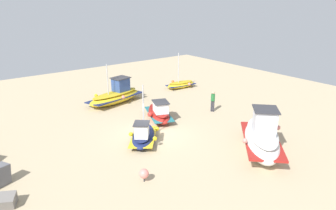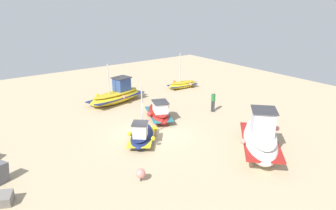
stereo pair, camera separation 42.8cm
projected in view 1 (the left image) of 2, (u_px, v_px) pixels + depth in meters
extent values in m
plane|color=tan|center=(152.00, 135.00, 20.46)|extent=(44.55, 44.55, 0.00)
ellipsoid|color=gold|center=(115.00, 98.00, 26.56)|extent=(3.06, 5.60, 1.09)
cube|color=navy|center=(115.00, 97.00, 26.55)|extent=(3.02, 5.40, 0.22)
ellipsoid|color=gold|center=(115.00, 93.00, 26.43)|extent=(2.64, 4.92, 0.27)
cube|color=#2D4784|center=(121.00, 84.00, 26.72)|extent=(1.35, 1.46, 1.15)
cube|color=#333338|center=(120.00, 78.00, 26.52)|extent=(1.57, 1.70, 0.06)
cylinder|color=#B7B7BC|center=(107.00, 79.00, 25.45)|extent=(0.08, 0.08, 2.63)
sphere|color=yellow|center=(96.00, 96.00, 26.22)|extent=(0.30, 0.30, 0.30)
sphere|color=#EA7F75|center=(123.00, 97.00, 25.83)|extent=(0.30, 0.30, 0.30)
sphere|color=orange|center=(118.00, 88.00, 27.97)|extent=(0.30, 0.30, 0.30)
ellipsoid|color=navy|center=(143.00, 137.00, 19.35)|extent=(3.49, 3.26, 0.71)
cube|color=gold|center=(143.00, 136.00, 19.34)|extent=(3.41, 3.20, 0.10)
ellipsoid|color=#151E45|center=(143.00, 133.00, 19.25)|extent=(3.06, 2.85, 0.15)
cube|color=white|center=(142.00, 130.00, 18.47)|extent=(1.19, 1.18, 0.85)
cube|color=#333338|center=(142.00, 123.00, 18.32)|extent=(1.38, 1.37, 0.06)
cylinder|color=#B7B7BC|center=(143.00, 108.00, 19.02)|extent=(0.08, 0.08, 3.03)
sphere|color=yellow|center=(157.00, 129.00, 19.97)|extent=(0.27, 0.27, 0.27)
sphere|color=yellow|center=(131.00, 134.00, 19.33)|extent=(0.27, 0.27, 0.27)
sphere|color=yellow|center=(155.00, 139.00, 18.48)|extent=(0.27, 0.27, 0.27)
ellipsoid|color=maroon|center=(159.00, 114.00, 23.00)|extent=(4.00, 2.69, 0.79)
cube|color=#1E6670|center=(159.00, 114.00, 22.99)|extent=(3.87, 2.68, 0.08)
ellipsoid|color=maroon|center=(159.00, 110.00, 22.90)|extent=(3.51, 2.36, 0.14)
cube|color=white|center=(161.00, 107.00, 22.21)|extent=(1.41, 1.29, 0.77)
cube|color=#333338|center=(161.00, 102.00, 22.08)|extent=(1.63, 1.49, 0.06)
sphere|color=orange|center=(167.00, 107.00, 23.71)|extent=(0.34, 0.34, 0.34)
sphere|color=red|center=(150.00, 114.00, 22.09)|extent=(0.34, 0.34, 0.34)
ellipsoid|color=gold|center=(181.00, 85.00, 31.13)|extent=(1.37, 3.29, 0.64)
cube|color=navy|center=(181.00, 85.00, 31.12)|extent=(1.40, 3.16, 0.05)
ellipsoid|color=gold|center=(181.00, 82.00, 31.04)|extent=(1.20, 2.89, 0.11)
cylinder|color=#B7B7BC|center=(178.00, 68.00, 30.36)|extent=(0.08, 0.08, 3.00)
sphere|color=orange|center=(173.00, 82.00, 31.29)|extent=(0.30, 0.30, 0.30)
sphere|color=#EA7F75|center=(189.00, 84.00, 30.82)|extent=(0.30, 0.30, 0.30)
ellipsoid|color=white|center=(261.00, 141.00, 18.04)|extent=(5.16, 5.21, 1.40)
cube|color=maroon|center=(261.00, 140.00, 18.02)|extent=(5.05, 5.09, 0.14)
ellipsoid|color=beige|center=(262.00, 132.00, 17.85)|extent=(4.53, 4.57, 0.24)
cube|color=silver|center=(265.00, 121.00, 17.29)|extent=(1.76, 1.76, 1.39)
cube|color=#333338|center=(266.00, 109.00, 17.05)|extent=(2.04, 2.05, 0.06)
sphere|color=#EA7F75|center=(278.00, 128.00, 18.61)|extent=(0.30, 0.30, 0.30)
sphere|color=#EA7F75|center=(245.00, 141.00, 17.17)|extent=(0.30, 0.30, 0.30)
cylinder|color=#2D2D38|center=(213.00, 106.00, 24.52)|extent=(0.14, 0.14, 0.92)
cylinder|color=#2D2D38|center=(212.00, 106.00, 24.59)|extent=(0.14, 0.14, 0.92)
cylinder|color=#236B33|center=(213.00, 97.00, 24.31)|extent=(0.32, 0.32, 0.56)
sphere|color=tan|center=(213.00, 93.00, 24.18)|extent=(0.22, 0.22, 0.22)
cube|color=slate|center=(2.00, 202.00, 13.27)|extent=(1.20, 1.33, 0.70)
cube|color=slate|center=(0.00, 175.00, 14.83)|extent=(1.01, 1.11, 1.12)
cylinder|color=#3F3F42|center=(144.00, 180.00, 15.19)|extent=(0.08, 0.08, 0.20)
sphere|color=#EA7F75|center=(144.00, 174.00, 15.08)|extent=(0.50, 0.50, 0.50)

